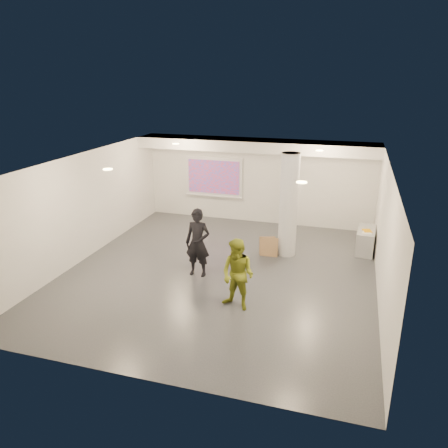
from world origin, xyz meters
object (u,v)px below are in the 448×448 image
(projection_screen, at_px, (214,177))
(credenza, at_px, (366,240))
(column, at_px, (289,205))
(man, at_px, (238,275))
(woman, at_px, (198,243))

(projection_screen, height_order, credenza, projection_screen)
(column, bearing_deg, man, -99.40)
(credenza, bearing_deg, man, -118.97)
(column, distance_m, credenza, 2.66)
(column, distance_m, man, 3.55)
(credenza, xyz_separation_m, woman, (-4.23, -2.96, 0.55))
(column, height_order, man, column)
(credenza, height_order, woman, woman)
(column, bearing_deg, projection_screen, 139.44)
(column, distance_m, projection_screen, 4.08)
(projection_screen, relative_size, woman, 1.16)
(credenza, bearing_deg, woman, -141.20)
(woman, distance_m, man, 1.99)
(column, xyz_separation_m, projection_screen, (-3.10, 2.65, 0.03))
(projection_screen, bearing_deg, column, -40.56)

